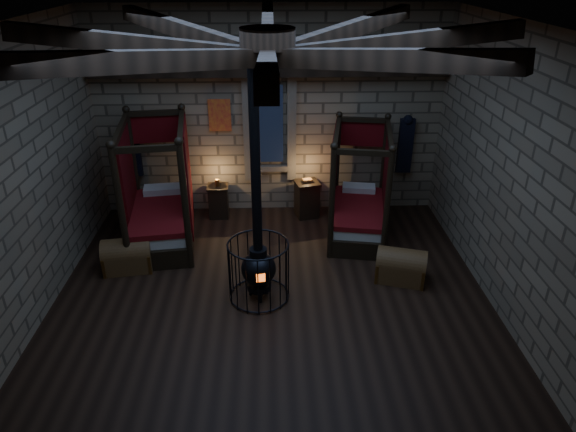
{
  "coord_description": "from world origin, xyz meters",
  "views": [
    {
      "loc": [
        0.03,
        -6.67,
        4.96
      ],
      "look_at": [
        0.28,
        0.6,
        1.26
      ],
      "focal_mm": 32.0,
      "sensor_mm": 36.0,
      "label": 1
    }
  ],
  "objects_px": {
    "bed_left": "(161,212)",
    "trunk_left": "(127,256)",
    "trunk_right": "(401,266)",
    "bed_right": "(358,209)",
    "stove": "(258,265)"
  },
  "relations": [
    {
      "from": "bed_left",
      "to": "trunk_left",
      "type": "height_order",
      "value": "bed_left"
    },
    {
      "from": "bed_left",
      "to": "trunk_right",
      "type": "bearing_deg",
      "value": -27.64
    },
    {
      "from": "trunk_left",
      "to": "trunk_right",
      "type": "xyz_separation_m",
      "value": [
        4.72,
        -0.5,
        -0.0
      ]
    },
    {
      "from": "bed_left",
      "to": "bed_right",
      "type": "xyz_separation_m",
      "value": [
        3.81,
        0.14,
        -0.05
      ]
    },
    {
      "from": "bed_right",
      "to": "trunk_right",
      "type": "distance_m",
      "value": 1.8
    },
    {
      "from": "stove",
      "to": "trunk_left",
      "type": "bearing_deg",
      "value": 150.31
    },
    {
      "from": "bed_left",
      "to": "bed_right",
      "type": "bearing_deg",
      "value": -5.33
    },
    {
      "from": "bed_right",
      "to": "trunk_right",
      "type": "bearing_deg",
      "value": -64.82
    },
    {
      "from": "bed_right",
      "to": "trunk_right",
      "type": "height_order",
      "value": "bed_right"
    },
    {
      "from": "bed_right",
      "to": "trunk_left",
      "type": "distance_m",
      "value": 4.42
    },
    {
      "from": "bed_left",
      "to": "trunk_right",
      "type": "height_order",
      "value": "bed_left"
    },
    {
      "from": "bed_right",
      "to": "stove",
      "type": "distance_m",
      "value": 2.87
    },
    {
      "from": "trunk_right",
      "to": "bed_left",
      "type": "bearing_deg",
      "value": 177.02
    },
    {
      "from": "trunk_right",
      "to": "stove",
      "type": "bearing_deg",
      "value": -152.82
    },
    {
      "from": "trunk_left",
      "to": "trunk_right",
      "type": "relative_size",
      "value": 0.96
    }
  ]
}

